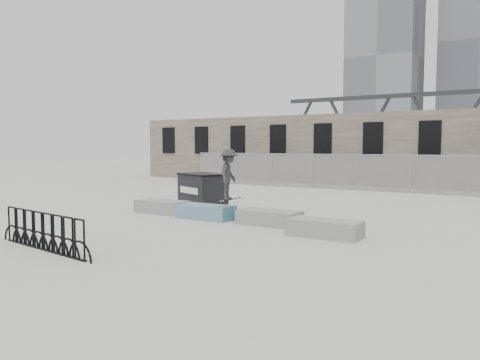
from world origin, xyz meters
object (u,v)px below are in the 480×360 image
object	(u,v)px
planter_offset	(325,228)
skateboarder	(229,174)
planter_center_left	(206,211)
dumpster	(202,190)
planter_far_left	(162,206)
bike_rack	(43,232)
planter_center_right	(269,217)

from	to	relation	value
planter_offset	skateboarder	world-z (taller)	skateboarder
planter_center_left	dumpster	size ratio (longest dim) A/B	0.83
planter_far_left	planter_offset	size ratio (longest dim) A/B	1.00
skateboarder	bike_rack	bearing A→B (deg)	149.18
bike_rack	planter_center_left	bearing A→B (deg)	86.10
dumpster	skateboarder	distance (m)	3.99
planter_center_right	skateboarder	world-z (taller)	skateboarder
planter_center_right	bike_rack	distance (m)	6.66
planter_center_right	planter_offset	distance (m)	2.37
planter_center_right	dumpster	xyz separation A→B (m)	(-4.43, 2.41, 0.43)
planter_center_left	planter_center_right	size ratio (longest dim) A/B	1.00
planter_offset	dumpster	bearing A→B (deg)	153.63
planter_far_left	skateboarder	world-z (taller)	skateboarder
planter_far_left	planter_offset	distance (m)	6.91
planter_far_left	planter_center_left	world-z (taller)	same
planter_far_left	planter_offset	xyz separation A→B (m)	(6.83, -1.05, 0.00)
dumpster	planter_center_right	bearing A→B (deg)	-6.11
dumpster	bike_rack	xyz separation A→B (m)	(1.58, -8.42, -0.25)
planter_offset	bike_rack	size ratio (longest dim) A/B	0.50
planter_center_left	dumpster	bearing A→B (deg)	128.89
planter_center_left	planter_offset	bearing A→B (deg)	-10.03
planter_center_right	planter_center_left	bearing A→B (deg)	-178.58
planter_center_right	skateboarder	bearing A→B (deg)	-175.82
planter_center_left	planter_center_right	xyz separation A→B (m)	(2.44, 0.06, 0.00)
bike_rack	planter_center_right	bearing A→B (deg)	64.67
planter_center_left	bike_rack	bearing A→B (deg)	-93.90
planter_far_left	planter_center_left	xyz separation A→B (m)	(2.19, -0.23, 0.00)
bike_rack	planter_far_left	bearing A→B (deg)	106.08
planter_far_left	bike_rack	xyz separation A→B (m)	(1.78, -6.19, 0.18)
planter_center_right	bike_rack	xyz separation A→B (m)	(-2.85, -6.02, 0.18)
planter_far_left	dumpster	xyz separation A→B (m)	(0.20, 2.24, 0.43)
planter_far_left	dumpster	bearing A→B (deg)	84.89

